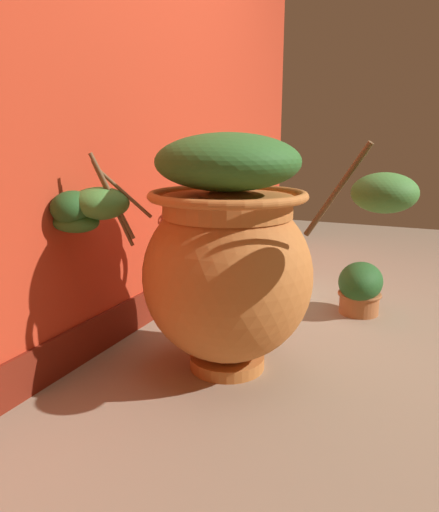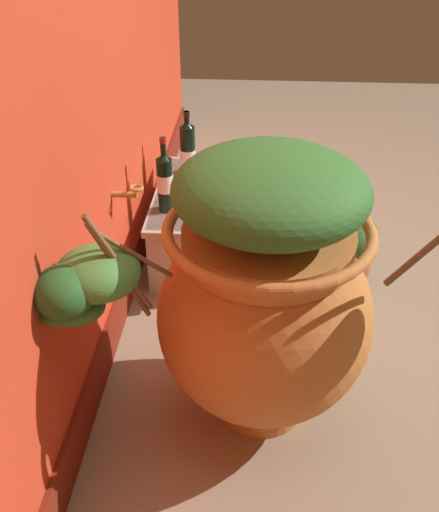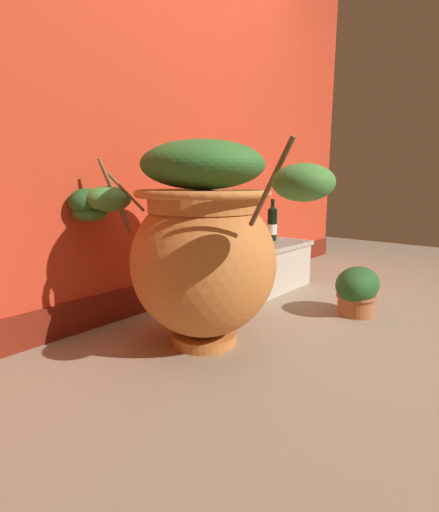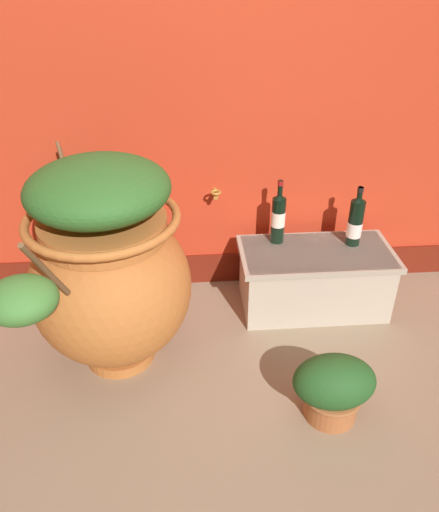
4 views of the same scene
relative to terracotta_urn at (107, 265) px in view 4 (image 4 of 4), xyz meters
The scene contains 7 objects.
ground_plane 0.85m from the terracotta_urn, 49.25° to the right, with size 7.00×7.00×0.00m, color gray.
back_wall 1.13m from the terracotta_urn, 57.34° to the left, with size 4.40×0.33×2.60m.
terracotta_urn is the anchor object (origin of this frame).
stone_ledge 1.10m from the terracotta_urn, 17.15° to the left, with size 0.79×0.40×0.34m.
wine_bottle_left 0.93m from the terracotta_urn, 27.76° to the left, with size 0.07×0.07×0.34m.
wine_bottle_middle 1.27m from the terracotta_urn, 17.27° to the left, with size 0.08×0.08×0.32m.
potted_shrub 1.07m from the terracotta_urn, 25.24° to the right, with size 0.34×0.24×0.29m.
Camera 4 is at (-0.10, -1.31, 1.67)m, focal length 35.03 mm.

